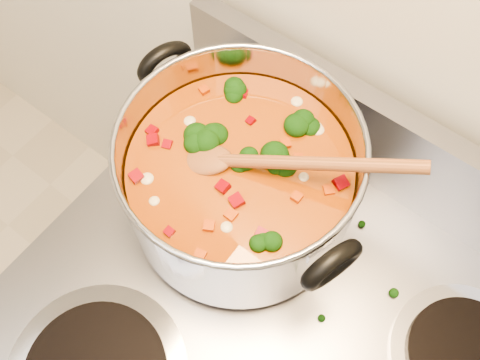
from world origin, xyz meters
name	(u,v)px	position (x,y,z in m)	size (l,w,h in m)	color
stockpot	(240,179)	(-0.12, 1.30, 1.01)	(0.36, 0.30, 0.18)	#A5A6AD
wooden_spoon	(256,162)	(-0.10, 1.31, 1.07)	(0.28, 0.15, 0.10)	brown
cooktop_crumbs	(168,175)	(-0.23, 1.28, 0.92)	(0.14, 0.38, 0.01)	black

